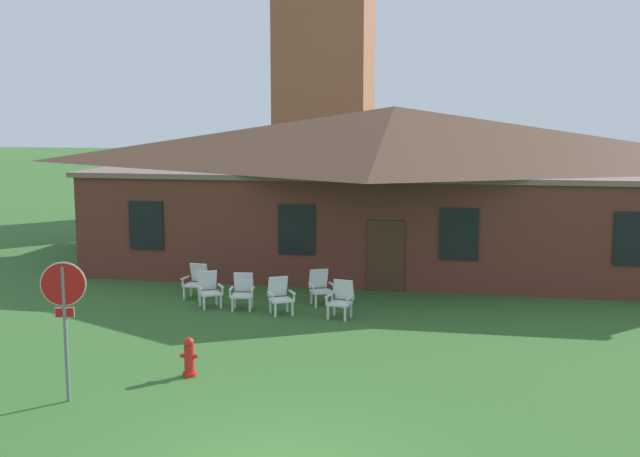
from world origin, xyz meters
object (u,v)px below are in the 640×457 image
Objects in this scene: lawn_chair_by_porch at (197,280)px; lawn_chair_near_door at (209,288)px; lawn_chair_right_end at (320,286)px; lawn_chair_middle at (280,295)px; fire_hydrant at (189,358)px; lawn_chair_far_side at (341,298)px; stop_sign at (64,303)px; lawn_chair_left_end at (243,290)px.

lawn_chair_by_porch is 1.00× the size of lawn_chair_near_door.
lawn_chair_middle is at bearing -125.97° from lawn_chair_right_end.
lawn_chair_middle is at bearing 83.51° from fire_hydrant.
lawn_chair_right_end is at bearing 54.03° from lawn_chair_middle.
lawn_chair_right_end is (3.60, -0.15, 0.00)m from lawn_chair_by_porch.
lawn_chair_far_side is at bearing -3.18° from lawn_chair_middle.
lawn_chair_by_porch is 1.00× the size of lawn_chair_right_end.
lawn_chair_by_porch is 1.00× the size of lawn_chair_middle.
lawn_chair_by_porch and lawn_chair_far_side have the same top height.
lawn_chair_middle and lawn_chair_far_side have the same top height.
stop_sign is 7.42m from lawn_chair_near_door.
lawn_chair_far_side is (3.91, 6.83, -1.33)m from stop_sign.
fire_hydrant is at bearing -75.15° from lawn_chair_near_door.
lawn_chair_right_end is at bearing 24.00° from lawn_chair_left_end.
lawn_chair_middle is (2.06, -0.37, 0.00)m from lawn_chair_near_door.
stop_sign reaches higher than lawn_chair_middle.
lawn_chair_by_porch and lawn_chair_left_end have the same top height.
lawn_chair_right_end is 1.00× the size of lawn_chair_far_side.
stop_sign is at bearing -133.76° from fire_hydrant.
stop_sign reaches higher than lawn_chair_by_porch.
fire_hydrant is (1.47, -5.55, -0.12)m from lawn_chair_near_door.
lawn_chair_near_door is at bearing -54.08° from lawn_chair_by_porch.
lawn_chair_near_door is 1.00× the size of lawn_chair_middle.
lawn_chair_middle reaches higher than fire_hydrant.
stop_sign is 2.69× the size of lawn_chair_left_end.
stop_sign is 7.98m from lawn_chair_far_side.
lawn_chair_right_end and lawn_chair_far_side have the same top height.
lawn_chair_far_side is (4.39, -1.41, 0.00)m from lawn_chair_by_porch.
lawn_chair_by_porch is at bearing 125.92° from lawn_chair_near_door.
lawn_chair_right_end is (1.95, 0.87, 0.00)m from lawn_chair_left_end.
lawn_chair_left_end is at bearing 164.29° from lawn_chair_middle.
lawn_chair_near_door is 0.97m from lawn_chair_left_end.
lawn_chair_left_end and lawn_chair_far_side have the same top height.
lawn_chair_left_end is at bearing 95.27° from fire_hydrant.
lawn_chair_by_porch is 1.00× the size of lawn_chair_far_side.
lawn_chair_near_door is 1.00× the size of lawn_chair_far_side.
lawn_chair_near_door is at bearing 169.79° from lawn_chair_middle.
lawn_chair_middle is 5.21m from fire_hydrant.
lawn_chair_near_door is at bearing -164.58° from lawn_chair_right_end.
lawn_chair_by_porch is (-0.48, 8.25, -1.33)m from stop_sign.
lawn_chair_middle is 1.21× the size of fire_hydrant.
lawn_chair_far_side is (3.70, -0.46, 0.00)m from lawn_chair_near_door.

